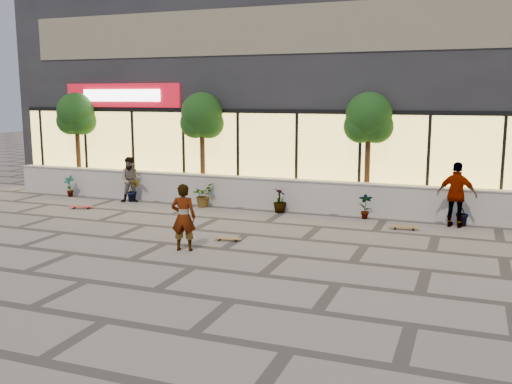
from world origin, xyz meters
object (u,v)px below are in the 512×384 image
(skateboard_left, at_px, (81,207))
(skateboard_right_near, at_px, (404,227))
(skater_center, at_px, (183,217))
(skateboard_center, at_px, (228,238))
(skater_left, at_px, (131,180))
(tree_west, at_px, (76,116))
(tree_midwest, at_px, (202,118))
(tree_mideast, at_px, (369,121))
(skater_right_near, at_px, (457,195))

(skateboard_left, height_order, skateboard_right_near, skateboard_right_near)
(skater_center, height_order, skateboard_center, skater_center)
(skater_left, distance_m, skateboard_center, 6.75)
(tree_west, xyz_separation_m, skater_left, (3.33, -1.40, -2.17))
(tree_midwest, xyz_separation_m, skateboard_center, (3.30, -5.29, -2.91))
(tree_west, height_order, skateboard_right_near, tree_west)
(skater_left, bearing_deg, skater_center, -72.73)
(skateboard_left, bearing_deg, tree_midwest, 28.98)
(tree_midwest, relative_size, skateboard_center, 5.32)
(skateboard_left, bearing_deg, tree_mideast, 2.82)
(tree_mideast, distance_m, skater_right_near, 3.79)
(tree_midwest, xyz_separation_m, skateboard_left, (-3.09, -3.07, -2.90))
(tree_west, bearing_deg, skater_right_near, -5.73)
(skateboard_center, bearing_deg, skater_right_near, 24.36)
(skater_right_near, relative_size, skateboard_left, 2.29)
(skateboard_center, relative_size, skateboard_right_near, 0.87)
(tree_west, xyz_separation_m, tree_mideast, (11.50, 0.00, 0.00))
(skater_center, bearing_deg, tree_midwest, -81.66)
(skateboard_left, bearing_deg, skater_left, 45.28)
(skater_center, bearing_deg, tree_west, -52.40)
(tree_mideast, bearing_deg, skateboard_right_near, -57.09)
(tree_west, bearing_deg, skater_center, -38.61)
(skateboard_left, bearing_deg, skateboard_right_near, -11.81)
(skater_center, height_order, skater_left, skater_center)
(skater_center, xyz_separation_m, skateboard_right_near, (4.86, 4.18, -0.75))
(skater_left, relative_size, skateboard_center, 2.22)
(tree_midwest, distance_m, tree_mideast, 6.00)
(skater_left, bearing_deg, skater_right_near, -26.25)
(skateboard_center, distance_m, skateboard_left, 6.76)
(tree_mideast, bearing_deg, skater_center, -117.28)
(tree_mideast, xyz_separation_m, skater_left, (-8.17, -1.40, -2.17))
(tree_mideast, relative_size, skateboard_right_near, 4.65)
(tree_west, height_order, skateboard_center, tree_west)
(tree_mideast, distance_m, skater_center, 7.63)
(skater_center, xyz_separation_m, skater_right_near, (6.21, 5.07, 0.12))
(tree_mideast, bearing_deg, skateboard_center, -117.06)
(skater_right_near, distance_m, skateboard_center, 6.82)
(skater_left, relative_size, skater_right_near, 0.86)
(tree_midwest, xyz_separation_m, skater_left, (-2.17, -1.40, -2.17))
(tree_west, distance_m, tree_mideast, 11.50)
(skateboard_right_near, bearing_deg, skateboard_center, -151.11)
(skater_center, height_order, skater_right_near, skater_right_near)
(tree_midwest, distance_m, skater_right_near, 9.20)
(tree_west, bearing_deg, tree_mideast, 0.00)
(tree_mideast, height_order, skater_center, tree_mideast)
(skateboard_right_near, bearing_deg, skateboard_left, 177.70)
(skater_right_near, height_order, skateboard_left, skater_right_near)
(skater_center, relative_size, skater_right_near, 0.88)
(skater_left, bearing_deg, skateboard_center, -61.49)
(tree_west, height_order, skater_right_near, tree_west)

